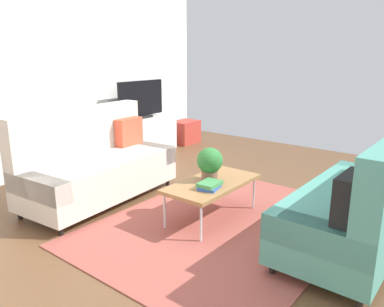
{
  "coord_description": "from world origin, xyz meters",
  "views": [
    {
      "loc": [
        -3.0,
        -2.28,
        1.74
      ],
      "look_at": [
        0.2,
        0.24,
        0.65
      ],
      "focal_mm": 35.35,
      "sensor_mm": 36.0,
      "label": 1
    }
  ],
  "objects": [
    {
      "name": "area_rug",
      "position": [
        0.05,
        -0.31,
        0.01
      ],
      "size": [
        2.9,
        2.2,
        0.01
      ],
      "primitive_type": "cube",
      "color": "#9E4C42",
      "rests_on": "ground_plane"
    },
    {
      "name": "potted_plant",
      "position": [
        0.12,
        -0.06,
        0.62
      ],
      "size": [
        0.28,
        0.28,
        0.36
      ],
      "color": "brown",
      "rests_on": "coffee_table"
    },
    {
      "name": "storage_trunk",
      "position": [
        2.68,
        2.36,
        0.22
      ],
      "size": [
        0.52,
        0.4,
        0.44
      ],
      "primitive_type": "cube",
      "color": "#B2382D",
      "rests_on": "ground_plane"
    },
    {
      "name": "ground_plane",
      "position": [
        0.0,
        0.0,
        0.0
      ],
      "size": [
        7.68,
        7.68,
        0.0
      ],
      "primitive_type": "plane",
      "color": "brown"
    },
    {
      "name": "vase_1",
      "position": [
        1.19,
        2.51,
        0.73
      ],
      "size": [
        0.09,
        0.09,
        0.17
      ],
      "primitive_type": "cylinder",
      "color": "silver",
      "rests_on": "tv_console"
    },
    {
      "name": "couch_beige",
      "position": [
        -0.29,
        1.31,
        0.44
      ],
      "size": [
        1.96,
        0.99,
        1.1
      ],
      "rotation": [
        0.0,
        0.0,
        3.22
      ],
      "color": "beige",
      "rests_on": "ground_plane"
    },
    {
      "name": "table_book_1",
      "position": [
        -0.08,
        -0.21,
        0.47
      ],
      "size": [
        0.25,
        0.2,
        0.04
      ],
      "primitive_type": "cube",
      "rotation": [
        0.0,
        0.0,
        0.07
      ],
      "color": "#3F8C4C",
      "rests_on": "table_book_0"
    },
    {
      "name": "bottle_1",
      "position": [
        1.44,
        2.42,
        0.74
      ],
      "size": [
        0.05,
        0.05,
        0.2
      ],
      "primitive_type": "cylinder",
      "color": "#3F8C4C",
      "rests_on": "tv_console"
    },
    {
      "name": "coffee_table",
      "position": [
        0.1,
        -0.11,
        0.39
      ],
      "size": [
        1.1,
        0.56,
        0.42
      ],
      "color": "#9E7042",
      "rests_on": "ground_plane"
    },
    {
      "name": "bottle_0",
      "position": [
        1.34,
        2.42,
        0.71
      ],
      "size": [
        0.04,
        0.04,
        0.14
      ],
      "primitive_type": "cylinder",
      "color": "gold",
      "rests_on": "tv_console"
    },
    {
      "name": "tv",
      "position": [
        1.58,
        2.44,
        0.95
      ],
      "size": [
        1.0,
        0.2,
        0.64
      ],
      "color": "black",
      "rests_on": "tv_console"
    },
    {
      "name": "tv_console",
      "position": [
        1.58,
        2.46,
        0.32
      ],
      "size": [
        1.4,
        0.44,
        0.64
      ],
      "primitive_type": "cube",
      "color": "silver",
      "rests_on": "ground_plane"
    },
    {
      "name": "wall_far",
      "position": [
        0.0,
        2.8,
        1.45
      ],
      "size": [
        6.4,
        0.12,
        2.9
      ],
      "primitive_type": "cube",
      "color": "white",
      "rests_on": "ground_plane"
    },
    {
      "name": "couch_green",
      "position": [
        0.39,
        -1.53,
        0.44
      ],
      "size": [
        1.91,
        0.86,
        1.1
      ],
      "rotation": [
        0.0,
        0.0,
        -0.01
      ],
      "color": "teal",
      "rests_on": "ground_plane"
    },
    {
      "name": "vase_0",
      "position": [
        1.0,
        2.51,
        0.72
      ],
      "size": [
        0.14,
        0.14,
        0.16
      ],
      "primitive_type": "cylinder",
      "color": "#33B29E",
      "rests_on": "tv_console"
    },
    {
      "name": "table_book_0",
      "position": [
        -0.08,
        -0.21,
        0.44
      ],
      "size": [
        0.28,
        0.23,
        0.03
      ],
      "primitive_type": "cube",
      "rotation": [
        0.0,
        0.0,
        0.24
      ],
      "color": "#3359B2",
      "rests_on": "coffee_table"
    }
  ]
}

